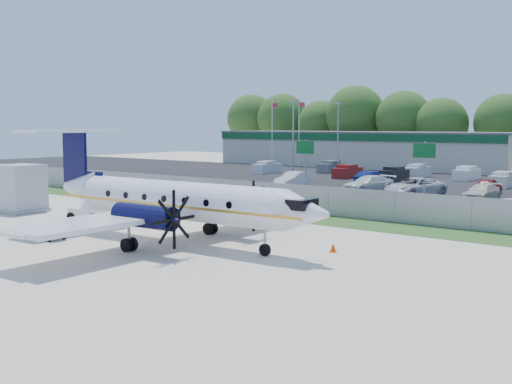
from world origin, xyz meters
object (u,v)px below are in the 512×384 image
Objects in this scene: aircraft at (174,200)px; pushback_tug at (88,211)px; service_container at (19,190)px; baggage_cart_far at (49,232)px.

aircraft is 7.61× the size of pushback_tug.
service_container is (-17.47, 1.55, -0.70)m from aircraft.
pushback_tug reaches higher than baggage_cart_far.
aircraft reaches higher than baggage_cart_far.
aircraft is 17.56m from service_container.
pushback_tug is at bearing 167.71° from aircraft.
service_container is (-11.50, 5.21, 1.17)m from baggage_cart_far.
aircraft reaches higher than pushback_tug.
aircraft is 10.77× the size of baggage_cart_far.
service_container reaches higher than pushback_tug.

